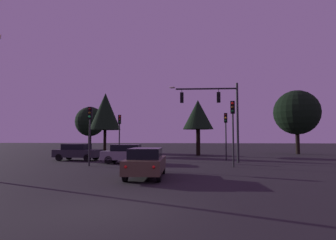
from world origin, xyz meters
name	(u,v)px	position (x,y,z in m)	size (l,w,h in m)	color
ground_plane	(174,155)	(0.00, 24.50, 0.00)	(168.00, 168.00, 0.00)	black
traffic_signal_mast_arm	(218,107)	(4.46, 15.68, 4.69)	(5.93, 0.51, 6.77)	#232326
traffic_light_corner_left	(119,128)	(-4.95, 18.51, 3.09)	(0.36, 0.38, 4.36)	#232326
traffic_light_corner_right	(226,127)	(5.37, 17.93, 3.11)	(0.33, 0.37, 4.39)	#232326
traffic_light_median	(233,120)	(5.18, 11.91, 3.30)	(0.34, 0.38, 4.69)	#232326
traffic_light_far_side	(90,124)	(-5.24, 11.62, 3.08)	(0.32, 0.36, 4.35)	#232326
car_nearside_lane	(146,162)	(-0.08, 6.38, 0.80)	(1.98, 4.45, 1.52)	#473828
car_crossing_left	(127,154)	(-2.98, 14.00, 0.79)	(4.19, 1.81, 1.52)	gray
car_crossing_right	(77,152)	(-8.25, 16.34, 0.79)	(4.35, 2.19, 1.52)	#232328
tree_behind_sign	(297,113)	(15.79, 28.90, 5.40)	(5.79, 5.79, 8.31)	black
tree_left_far	(105,112)	(-8.44, 24.45, 5.32)	(3.77, 3.77, 7.61)	black
tree_center_horizon	(90,122)	(-13.28, 31.79, 4.56)	(4.45, 4.45, 6.81)	black
tree_right_cluster	(198,115)	(2.89, 24.75, 4.83)	(3.64, 3.64, 6.63)	black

